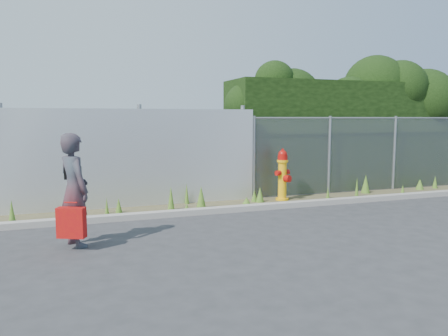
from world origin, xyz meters
TOP-DOWN VIEW (x-y plane):
  - ground at (0.00, 0.00)m, footprint 80.00×80.00m
  - curb at (0.00, 1.80)m, footprint 16.00×0.22m
  - weed_strip at (-0.12, 2.39)m, footprint 16.00×1.20m
  - corrugated_fence at (-3.25, 3.01)m, footprint 8.50×0.21m
  - chainlink_fence at (4.25, 3.00)m, footprint 6.50×0.07m
  - hedge at (4.75, 4.02)m, footprint 7.59×2.21m
  - fire_hydrant at (1.61, 2.55)m, footprint 0.42×0.38m
  - woman at (-3.16, 0.30)m, footprint 0.65×0.76m
  - red_tote_bag at (-3.23, 0.02)m, footprint 0.42×0.15m
  - black_shoulder_bag at (-3.17, 0.41)m, footprint 0.26×0.11m

SIDE VIEW (x-z plane):
  - ground at x=0.00m, z-range 0.00..0.00m
  - curb at x=0.00m, z-range 0.00..0.12m
  - weed_strip at x=-0.12m, z-range -0.15..0.39m
  - red_tote_bag at x=-3.23m, z-range 0.17..0.71m
  - fire_hydrant at x=1.61m, z-range -0.02..1.25m
  - woman at x=-3.16m, z-range 0.00..1.77m
  - chainlink_fence at x=4.25m, z-range 0.01..2.06m
  - corrugated_fence at x=-3.25m, z-range -0.05..2.25m
  - black_shoulder_bag at x=-3.17m, z-range 1.05..1.24m
  - hedge at x=4.75m, z-range 0.10..3.96m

